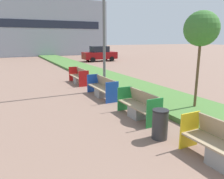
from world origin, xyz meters
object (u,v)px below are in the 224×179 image
at_px(bench_red_frame, 79,78).
at_px(sapling_tree_near, 201,29).
at_px(bench_blue_frame, 102,89).
at_px(litter_bin, 160,124).
at_px(bench_green_frame, 139,108).
at_px(parked_car_distant, 100,54).

distance_m(bench_red_frame, sapling_tree_near, 8.06).
bearing_deg(bench_blue_frame, litter_bin, -94.72).
relative_size(bench_green_frame, bench_blue_frame, 0.83).
bearing_deg(bench_blue_frame, bench_green_frame, -90.09).
relative_size(bench_blue_frame, bench_red_frame, 1.10).
height_order(bench_green_frame, bench_blue_frame, same).
distance_m(bench_blue_frame, litter_bin, 4.94).
bearing_deg(litter_bin, parked_car_distant, 71.22).
bearing_deg(bench_green_frame, parked_car_distant, 70.75).
bearing_deg(bench_green_frame, sapling_tree_near, -7.96).
distance_m(bench_green_frame, parked_car_distant, 20.29).
xyz_separation_m(bench_green_frame, bench_blue_frame, (0.00, 3.23, 0.01)).
xyz_separation_m(bench_red_frame, sapling_tree_near, (2.39, -7.19, 2.73)).
distance_m(bench_green_frame, litter_bin, 1.74).
bearing_deg(litter_bin, bench_green_frame, 76.68).
relative_size(sapling_tree_near, parked_car_distant, 0.89).
bearing_deg(parked_car_distant, bench_blue_frame, -112.04).
xyz_separation_m(litter_bin, parked_car_distant, (7.09, 20.84, 0.49)).
height_order(bench_blue_frame, litter_bin, bench_blue_frame).
distance_m(bench_green_frame, sapling_tree_near, 3.65).
bearing_deg(sapling_tree_near, parked_car_distant, 77.56).
distance_m(bench_green_frame, bench_red_frame, 6.86).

